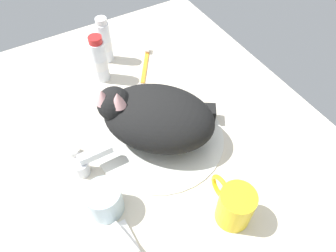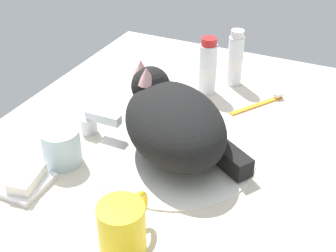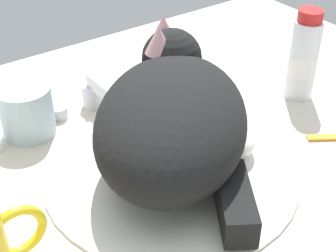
{
  "view_description": "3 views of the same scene",
  "coord_description": "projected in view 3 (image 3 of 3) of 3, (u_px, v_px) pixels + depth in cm",
  "views": [
    {
      "loc": [
        -42.78,
        22.15,
        63.72
      ],
      "look_at": [
        -2.43,
        -1.15,
        6.39
      ],
      "focal_mm": 34.02,
      "sensor_mm": 36.0,
      "label": 1
    },
    {
      "loc": [
        -66.51,
        -29.7,
        54.47
      ],
      "look_at": [
        1.13,
        1.91,
        5.88
      ],
      "focal_mm": 48.59,
      "sensor_mm": 36.0,
      "label": 2
    },
    {
      "loc": [
        -29.71,
        -40.43,
        41.32
      ],
      "look_at": [
        0.95,
        2.0,
        5.63
      ],
      "focal_mm": 54.28,
      "sensor_mm": 36.0,
      "label": 3
    }
  ],
  "objects": [
    {
      "name": "sink_basin",
      "position": [
        171.0,
        170.0,
        0.65
      ],
      "size": [
        32.27,
        32.27,
        0.79
      ],
      "primitive_type": "cylinder",
      "color": "silver",
      "rests_on": "ground_plane"
    },
    {
      "name": "toothpaste_bottle",
      "position": [
        303.0,
        58.0,
        0.77
      ],
      "size": [
        4.43,
        4.43,
        14.24
      ],
      "color": "white",
      "rests_on": "ground_plane"
    },
    {
      "name": "faucet",
      "position": [
        97.0,
        94.0,
        0.76
      ],
      "size": [
        14.66,
        9.54,
        5.71
      ],
      "color": "silver",
      "rests_on": "ground_plane"
    },
    {
      "name": "rinse_cup",
      "position": [
        27.0,
        111.0,
        0.7
      ],
      "size": [
        7.42,
        7.42,
        7.24
      ],
      "color": "silver",
      "rests_on": "ground_plane"
    },
    {
      "name": "cat",
      "position": [
        173.0,
        118.0,
        0.61
      ],
      "size": [
        31.41,
        32.12,
        15.5
      ],
      "color": "black",
      "rests_on": "sink_basin"
    },
    {
      "name": "ground_plane",
      "position": [
        171.0,
        181.0,
        0.66
      ],
      "size": [
        110.0,
        82.5,
        3.0
      ],
      "primitive_type": "cube",
      "color": "beige"
    }
  ]
}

